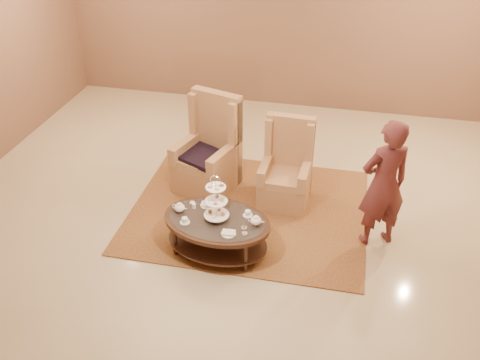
% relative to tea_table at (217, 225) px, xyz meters
% --- Properties ---
extents(ground, '(8.00, 8.00, 0.00)m').
position_rel_tea_table_xyz_m(ground, '(0.15, 0.38, -0.39)').
color(ground, beige).
rests_on(ground, ground).
extents(ceiling, '(8.00, 8.00, 0.02)m').
position_rel_tea_table_xyz_m(ceiling, '(0.15, 0.38, -0.39)').
color(ceiling, white).
rests_on(ceiling, ground).
extents(wall_back, '(8.00, 0.04, 3.50)m').
position_rel_tea_table_xyz_m(wall_back, '(0.15, 4.38, 1.36)').
color(wall_back, '#865E49').
rests_on(wall_back, ground).
extents(rug, '(3.10, 2.59, 0.02)m').
position_rel_tea_table_xyz_m(rug, '(0.20, 0.90, -0.38)').
color(rug, olive).
rests_on(rug, ground).
extents(tea_table, '(1.39, 1.05, 1.08)m').
position_rel_tea_table_xyz_m(tea_table, '(0.00, 0.00, 0.00)').
color(tea_table, black).
rests_on(tea_table, ground).
extents(armchair_left, '(0.93, 0.94, 1.36)m').
position_rel_tea_table_xyz_m(armchair_left, '(-0.47, 1.39, 0.07)').
color(armchair_left, tan).
rests_on(armchair_left, ground).
extents(armchair_right, '(0.66, 0.68, 1.19)m').
position_rel_tea_table_xyz_m(armchair_right, '(0.63, 1.27, 0.01)').
color(armchair_right, tan).
rests_on(armchair_right, ground).
extents(person, '(0.72, 0.63, 1.66)m').
position_rel_tea_table_xyz_m(person, '(1.85, 0.62, 0.44)').
color(person, '#5E282A').
rests_on(person, ground).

